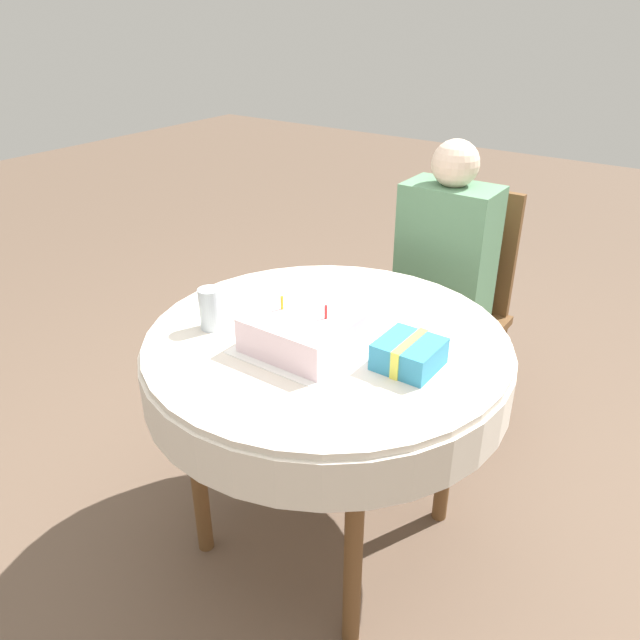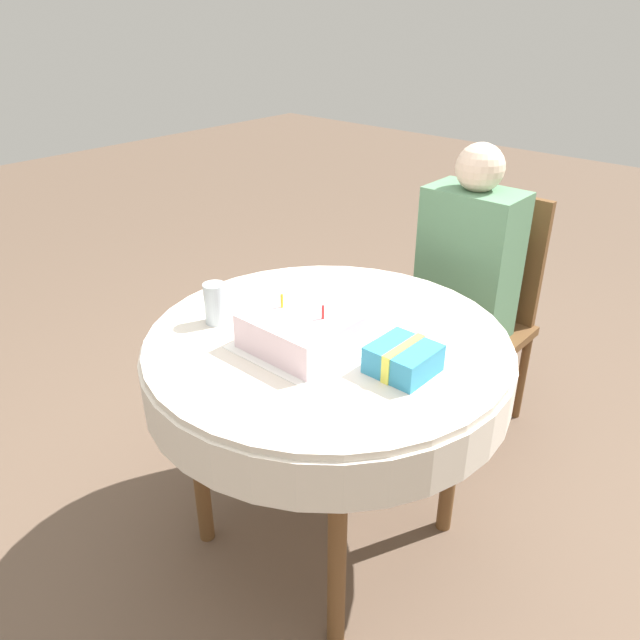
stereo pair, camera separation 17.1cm
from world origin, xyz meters
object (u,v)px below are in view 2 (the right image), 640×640
object	(u,v)px
birthday_cake	(304,329)
chair	(473,308)
drinking_glass	(215,303)
gift_box	(403,359)
person	(465,272)

from	to	relation	value
birthday_cake	chair	bearing A→B (deg)	90.47
drinking_glass	gift_box	world-z (taller)	drinking_glass
chair	person	size ratio (longest dim) A/B	0.81
person	birthday_cake	world-z (taller)	person
gift_box	drinking_glass	bearing A→B (deg)	-165.76
birthday_cake	drinking_glass	xyz separation A→B (m)	(-0.29, -0.07, 0.01)
drinking_glass	person	bearing A→B (deg)	74.00
birthday_cake	drinking_glass	size ratio (longest dim) A/B	2.19
chair	birthday_cake	world-z (taller)	chair
drinking_glass	gift_box	xyz separation A→B (m)	(0.57, 0.14, -0.03)
person	birthday_cake	bearing A→B (deg)	-90.10
chair	drinking_glass	bearing A→B (deg)	-105.02
chair	gift_box	xyz separation A→B (m)	(0.29, -0.94, 0.30)
person	gift_box	distance (m)	0.89
drinking_glass	birthday_cake	bearing A→B (deg)	14.47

